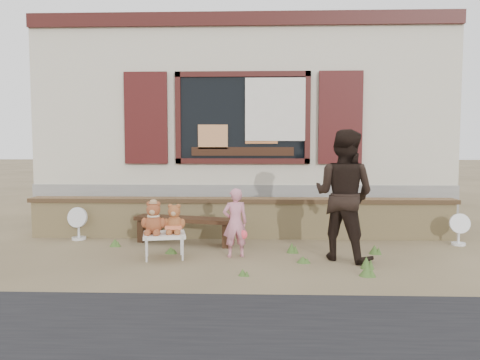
{
  "coord_description": "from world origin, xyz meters",
  "views": [
    {
      "loc": [
        0.26,
        -6.76,
        1.57
      ],
      "look_at": [
        0.0,
        0.6,
        1.0
      ],
      "focal_mm": 35.0,
      "sensor_mm": 36.0,
      "label": 1
    }
  ],
  "objects_px": {
    "folding_chair": "(164,236)",
    "child": "(235,223)",
    "adult": "(344,195)",
    "bench": "(185,224)",
    "teddy_bear_right": "(174,218)",
    "teddy_bear_left": "(154,217)"
  },
  "relations": [
    {
      "from": "teddy_bear_right",
      "to": "adult",
      "type": "distance_m",
      "value": 2.33
    },
    {
      "from": "bench",
      "to": "child",
      "type": "height_order",
      "value": "child"
    },
    {
      "from": "folding_chair",
      "to": "child",
      "type": "relative_size",
      "value": 0.68
    },
    {
      "from": "bench",
      "to": "child",
      "type": "xyz_separation_m",
      "value": [
        0.83,
        -0.83,
        0.18
      ]
    },
    {
      "from": "teddy_bear_right",
      "to": "child",
      "type": "height_order",
      "value": "child"
    },
    {
      "from": "teddy_bear_right",
      "to": "adult",
      "type": "xyz_separation_m",
      "value": [
        2.31,
        0.02,
        0.33
      ]
    },
    {
      "from": "teddy_bear_right",
      "to": "folding_chair",
      "type": "bearing_deg",
      "value": 180.0
    },
    {
      "from": "folding_chair",
      "to": "teddy_bear_left",
      "type": "height_order",
      "value": "teddy_bear_left"
    },
    {
      "from": "folding_chair",
      "to": "child",
      "type": "bearing_deg",
      "value": -4.52
    },
    {
      "from": "teddy_bear_left",
      "to": "adult",
      "type": "bearing_deg",
      "value": -10.29
    },
    {
      "from": "folding_chair",
      "to": "teddy_bear_right",
      "type": "height_order",
      "value": "teddy_bear_right"
    },
    {
      "from": "adult",
      "to": "child",
      "type": "bearing_deg",
      "value": 31.3
    },
    {
      "from": "bench",
      "to": "teddy_bear_left",
      "type": "height_order",
      "value": "teddy_bear_left"
    },
    {
      "from": "teddy_bear_right",
      "to": "teddy_bear_left",
      "type": "bearing_deg",
      "value": -180.0
    },
    {
      "from": "teddy_bear_left",
      "to": "teddy_bear_right",
      "type": "distance_m",
      "value": 0.28
    },
    {
      "from": "bench",
      "to": "teddy_bear_left",
      "type": "relative_size",
      "value": 3.67
    },
    {
      "from": "adult",
      "to": "bench",
      "type": "bearing_deg",
      "value": 12.75
    },
    {
      "from": "bench",
      "to": "folding_chair",
      "type": "bearing_deg",
      "value": -83.76
    },
    {
      "from": "bench",
      "to": "adult",
      "type": "bearing_deg",
      "value": -7.01
    },
    {
      "from": "teddy_bear_left",
      "to": "bench",
      "type": "bearing_deg",
      "value": 62.3
    },
    {
      "from": "bench",
      "to": "adult",
      "type": "relative_size",
      "value": 0.95
    },
    {
      "from": "bench",
      "to": "teddy_bear_right",
      "type": "distance_m",
      "value": 0.96
    }
  ]
}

